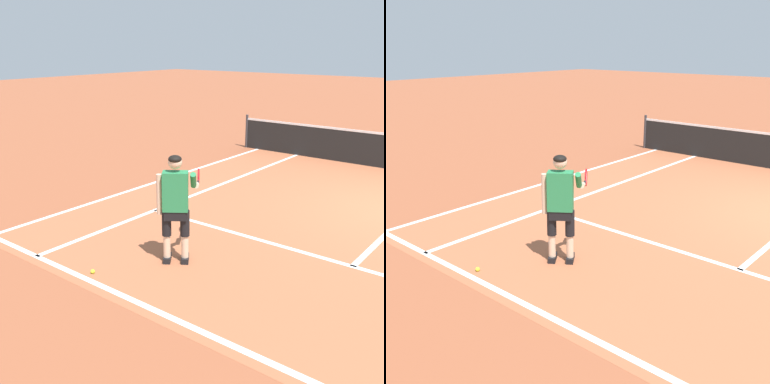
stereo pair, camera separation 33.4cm
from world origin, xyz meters
TOP-DOWN VIEW (x-y plane):
  - line_baseline at (0.00, -5.95)m, footprint 10.98×0.10m
  - line_service at (0.00, -3.15)m, footprint 8.23×0.10m
  - line_singles_left at (-4.12, -1.35)m, footprint 0.10×9.20m
  - line_doubles_left at (-5.49, -1.35)m, footprint 0.10×9.20m
  - tennis_player at (-2.24, -4.68)m, footprint 0.61×1.21m
  - tennis_ball_near_feet at (-2.95, -5.77)m, footprint 0.07×0.07m

SIDE VIEW (x-z plane):
  - line_baseline at x=0.00m, z-range 0.00..0.01m
  - line_service at x=0.00m, z-range 0.00..0.01m
  - line_singles_left at x=-4.12m, z-range 0.00..0.01m
  - line_doubles_left at x=-5.49m, z-range 0.00..0.01m
  - tennis_ball_near_feet at x=-2.95m, z-range 0.00..0.07m
  - tennis_player at x=-2.24m, z-range 0.13..1.85m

